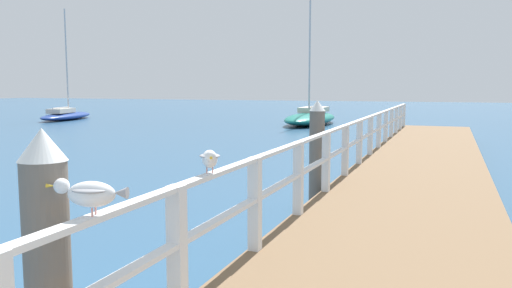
% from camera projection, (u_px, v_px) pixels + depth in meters
% --- Properties ---
extents(pier_deck, '(2.76, 24.56, 0.52)m').
position_uv_depth(pier_deck, '(418.00, 179.00, 11.09)').
color(pier_deck, brown).
rests_on(pier_deck, ground_plane).
extents(pier_railing, '(0.12, 23.08, 1.00)m').
position_uv_depth(pier_railing, '(359.00, 136.00, 11.45)').
color(pier_railing, white).
rests_on(pier_railing, pier_deck).
extents(dock_piling_near, '(0.29, 0.29, 2.01)m').
position_uv_depth(dock_piling_near, '(49.00, 288.00, 3.14)').
color(dock_piling_near, '#6B6056').
rests_on(dock_piling_near, ground_plane).
extents(dock_piling_far, '(0.29, 0.29, 2.01)m').
position_uv_depth(dock_piling_far, '(317.00, 154.00, 9.38)').
color(dock_piling_far, '#6B6056').
rests_on(dock_piling_far, ground_plane).
extents(seagull_foreground, '(0.47, 0.23, 0.21)m').
position_uv_depth(seagull_foreground, '(90.00, 193.00, 2.90)').
color(seagull_foreground, white).
rests_on(seagull_foreground, pier_railing).
extents(seagull_background, '(0.27, 0.44, 0.21)m').
position_uv_depth(seagull_background, '(210.00, 158.00, 4.31)').
color(seagull_background, white).
rests_on(seagull_background, pier_railing).
extents(boat_0, '(3.28, 6.45, 7.46)m').
position_uv_depth(boat_0, '(66.00, 115.00, 34.62)').
color(boat_0, navy).
rests_on(boat_0, ground_plane).
extents(boat_2, '(2.63, 7.11, 8.06)m').
position_uv_depth(boat_2, '(311.00, 117.00, 30.47)').
color(boat_2, '#197266').
rests_on(boat_2, ground_plane).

